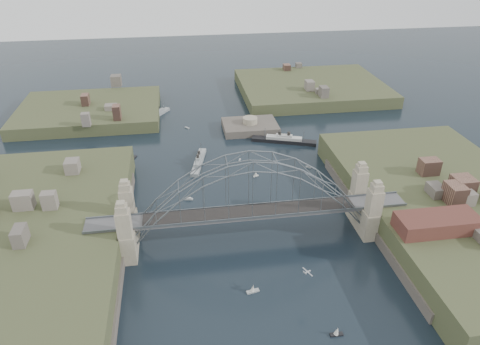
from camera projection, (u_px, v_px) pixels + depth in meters
name	position (u px, v px, depth m)	size (l,w,h in m)	color
ground	(250.00, 237.00, 118.16)	(500.00, 500.00, 0.00)	black
bridge	(250.00, 199.00, 112.07)	(84.00, 13.80, 24.60)	#555558
shore_west	(25.00, 252.00, 109.76)	(50.50, 90.00, 12.00)	#3E4426
shore_east	(448.00, 213.00, 124.62)	(50.50, 90.00, 12.00)	#3E4426
headland_nw	(91.00, 115.00, 192.45)	(60.00, 45.00, 9.00)	#3E4426
headland_ne	(311.00, 92.00, 218.83)	(70.00, 55.00, 9.50)	#3E4426
fort_island	(250.00, 131.00, 180.06)	(22.00, 16.00, 9.40)	#4C443C
wharf_shed	(437.00, 223.00, 106.89)	(20.00, 8.00, 4.00)	#592D26
finger_pier	(441.00, 295.00, 98.80)	(4.00, 22.00, 1.40)	#555558
naval_cruiser_near	(199.00, 161.00, 153.93)	(6.81, 19.43, 5.80)	#969D9E
naval_cruiser_far	(158.00, 114.00, 192.81)	(10.59, 13.91, 5.22)	#969D9E
ocean_liner	(284.00, 140.00, 169.00)	(24.56, 11.53, 6.10)	black
aeroplane	(307.00, 272.00, 94.99)	(1.82, 3.08, 0.47)	#ADAFB4
small_boat_a	(189.00, 199.00, 134.09)	(2.74, 1.28, 1.43)	silver
small_boat_b	(256.00, 174.00, 146.12)	(1.98, 1.39, 2.38)	silver
small_boat_c	(253.00, 289.00, 100.18)	(3.15, 1.55, 2.38)	silver
small_boat_d	(309.00, 167.00, 151.77)	(2.05, 1.85, 1.43)	silver
small_boat_e	(134.00, 158.00, 158.02)	(2.16, 3.39, 0.45)	silver
small_boat_f	(240.00, 160.00, 156.52)	(1.05, 1.78, 0.45)	silver
small_boat_g	(337.00, 332.00, 89.60)	(2.74, 1.00, 2.38)	silver
small_boat_h	(187.00, 128.00, 181.16)	(2.01, 2.16, 0.45)	silver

